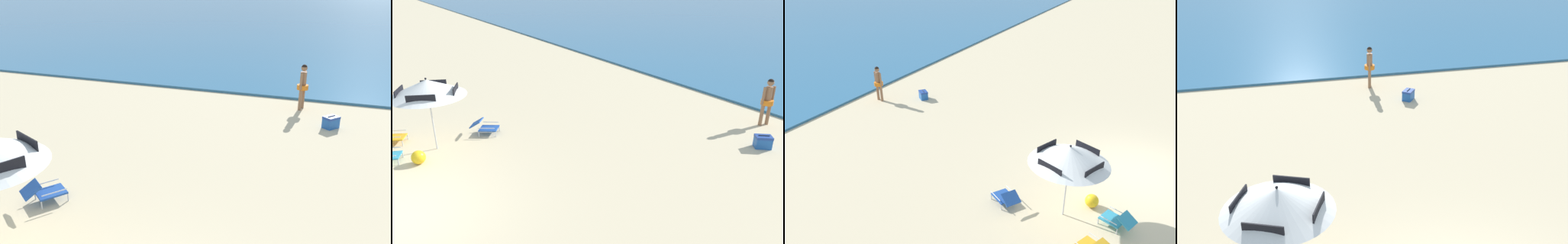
# 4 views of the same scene
# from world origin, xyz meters

# --- Properties ---
(ground_plane) EXTENTS (800.00, 800.00, 0.00)m
(ground_plane) POSITION_xyz_m (0.00, 0.00, 0.00)
(ground_plane) COLOR beige
(beach_umbrella_striped_main) EXTENTS (2.22, 2.21, 2.29)m
(beach_umbrella_striped_main) POSITION_xyz_m (-3.24, 1.59, 1.98)
(beach_umbrella_striped_main) COLOR silver
(beach_umbrella_striped_main) RESTS_ON ground
(lounge_chair_beside_umbrella) EXTENTS (0.93, 1.03, 0.52)m
(lounge_chair_beside_umbrella) POSITION_xyz_m (-3.59, 3.23, 0.27)
(lounge_chair_beside_umbrella) COLOR #1E4799
(lounge_chair_beside_umbrella) RESTS_ON ground
(person_standing_near_shore) EXTENTS (0.42, 0.50, 1.71)m
(person_standing_near_shore) POSITION_xyz_m (0.93, 12.02, 0.99)
(person_standing_near_shore) COLOR #8C6042
(person_standing_near_shore) RESTS_ON ground
(cooler_box) EXTENTS (0.58, 0.60, 0.43)m
(cooler_box) POSITION_xyz_m (2.08, 10.27, 0.20)
(cooler_box) COLOR #1E56A8
(cooler_box) RESTS_ON ground
(beach_ball) EXTENTS (0.40, 0.40, 0.40)m
(beach_ball) POSITION_xyz_m (-2.49, 0.96, 0.20)
(beach_ball) COLOR yellow
(beach_ball) RESTS_ON ground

